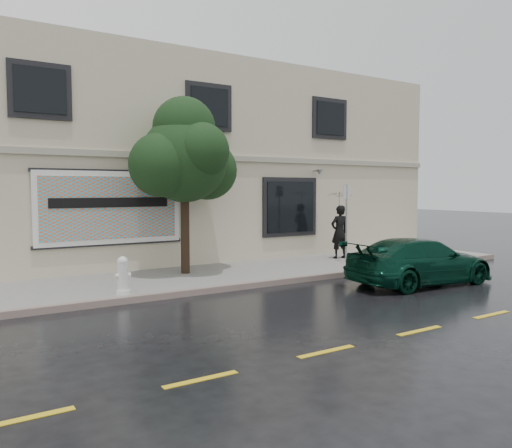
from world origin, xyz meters
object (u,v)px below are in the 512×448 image
pedestrian (339,232)px  street_tree (184,160)px  car (420,261)px  fire_hydrant (123,276)px

pedestrian → street_tree: (-5.89, -0.01, 2.34)m
car → pedestrian: 4.38m
street_tree → fire_hydrant: size_ratio=5.18×
pedestrian → fire_hydrant: size_ratio=2.13×
pedestrian → fire_hydrant: (-8.29, -1.88, -0.51)m
street_tree → pedestrian: bearing=0.1°
pedestrian → fire_hydrant: pedestrian is taller
street_tree → car: bearing=-40.4°
street_tree → fire_hydrant: bearing=-142.1°
pedestrian → street_tree: size_ratio=0.41×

